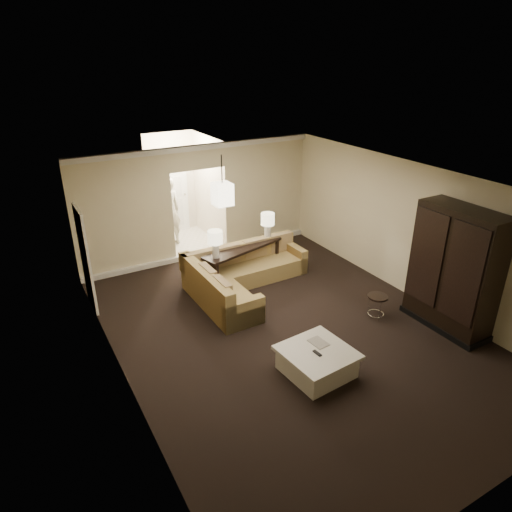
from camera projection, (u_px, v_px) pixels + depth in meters
ground at (289, 331)px, 8.51m from camera, size 8.00×8.00×0.00m
wall_back at (200, 202)px, 11.08m from camera, size 6.00×0.04×2.80m
wall_front at (505, 407)px, 4.77m from camera, size 6.00×0.04×2.80m
wall_left at (119, 308)px, 6.57m from camera, size 0.04×8.00×2.80m
wall_right at (414, 232)px, 9.28m from camera, size 0.04×8.00×2.80m
ceiling at (294, 186)px, 7.34m from camera, size 6.00×8.00×0.02m
crown_molding at (198, 148)px, 10.49m from camera, size 6.00×0.10×0.12m
baseboard at (203, 253)px, 11.60m from camera, size 6.00×0.10×0.12m
side_door at (85, 259)px, 8.93m from camera, size 0.05×0.90×2.10m
foyer at (180, 193)px, 12.18m from camera, size 1.44×2.02×2.80m
sectional_sofa at (240, 276)px, 9.85m from camera, size 2.80×2.24×0.84m
coffee_table at (317, 361)px, 7.34m from camera, size 1.14×1.14×0.44m
console_table at (243, 260)px, 10.27m from camera, size 2.08×0.97×0.79m
armoire at (454, 272)px, 8.25m from camera, size 0.70×1.62×2.34m
drink_table at (377, 302)px, 8.81m from camera, size 0.39×0.39×0.48m
table_lamp_left at (215, 240)px, 9.47m from camera, size 0.31×0.31×0.60m
table_lamp_right at (268, 222)px, 10.48m from camera, size 0.31×0.31×0.60m
pendant_light at (222, 194)px, 9.82m from camera, size 0.38×0.38×1.09m
person at (168, 208)px, 11.87m from camera, size 0.80×0.59×2.04m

